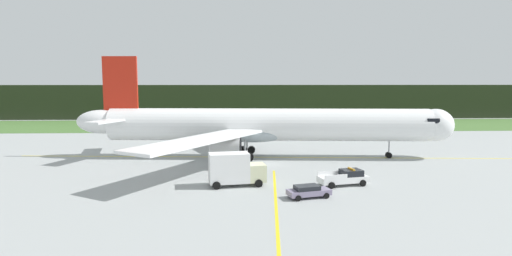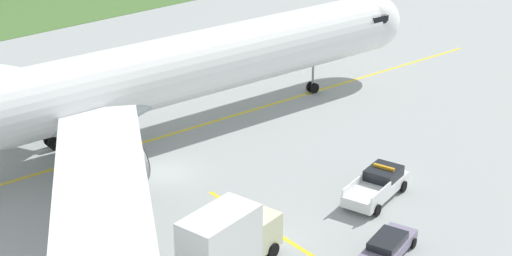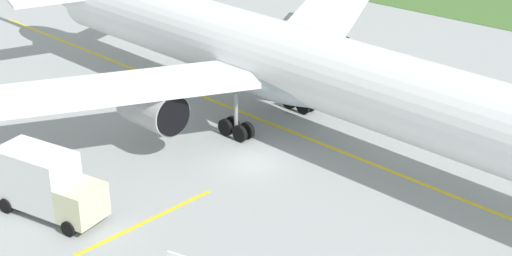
{
  "view_description": "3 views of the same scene",
  "coord_description": "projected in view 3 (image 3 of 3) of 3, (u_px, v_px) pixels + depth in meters",
  "views": [
    {
      "loc": [
        -4.14,
        -58.11,
        11.94
      ],
      "look_at": [
        -1.35,
        6.21,
        4.52
      ],
      "focal_mm": 28.78,
      "sensor_mm": 36.0,
      "label": 1
    },
    {
      "loc": [
        -28.43,
        -40.17,
        24.2
      ],
      "look_at": [
        5.51,
        -3.66,
        2.9
      ],
      "focal_mm": 55.0,
      "sensor_mm": 36.0,
      "label": 2
    },
    {
      "loc": [
        28.87,
        -33.92,
        23.01
      ],
      "look_at": [
        3.51,
        -3.7,
        4.74
      ],
      "focal_mm": 54.6,
      "sensor_mm": 36.0,
      "label": 3
    }
  ],
  "objects": [
    {
      "name": "taxiway_centerline_main",
      "position": [
        306.0,
        137.0,
        53.37
      ],
      "size": [
        78.78,
        6.13,
        0.01
      ],
      "primitive_type": "cube",
      "rotation": [
        0.0,
        0.0,
        -0.07
      ],
      "color": "yellow",
      "rests_on": "ground"
    },
    {
      "name": "catering_truck",
      "position": [
        47.0,
        183.0,
        43.42
      ],
      "size": [
        6.69,
        3.53,
        3.97
      ],
      "color": "beige",
      "rests_on": "ground"
    },
    {
      "name": "ground",
      "position": [
        251.0,
        162.0,
        50.08
      ],
      "size": [
        320.0,
        320.0,
        0.0
      ],
      "primitive_type": "plane",
      "color": "#9B9F9F"
    },
    {
      "name": "airliner",
      "position": [
        298.0,
        66.0,
        51.79
      ],
      "size": [
        58.81,
        48.13,
        15.72
      ],
      "color": "white",
      "rests_on": "ground"
    }
  ]
}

